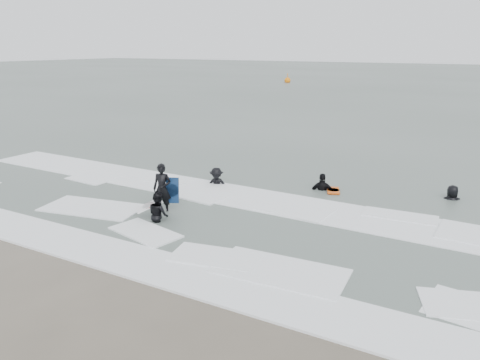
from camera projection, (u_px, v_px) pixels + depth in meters
The scene contains 10 objects.
ground at pixel (156, 256), 13.89m from camera, with size 320.00×320.00×0.00m, color brown.
sea at pixel (458, 81), 80.37m from camera, with size 320.00×320.00×0.00m, color #47544C.
surfer_centre at pixel (163, 212), 17.49m from camera, with size 0.69×0.45×1.89m, color black.
surfer_wading at pixel (159, 222), 16.56m from camera, with size 0.80×0.62×1.64m, color black.
surfer_breaker at pixel (217, 186), 20.80m from camera, with size 1.08×0.62×1.68m, color black.
surfer_right_near at pixel (322, 191), 20.08m from camera, with size 1.13×0.47×1.92m, color black.
surfer_right_far at pixel (452, 200), 18.85m from camera, with size 0.87×0.57×1.78m, color black.
surf_foam at pixel (222, 217), 16.95m from camera, with size 30.03×9.06×0.09m.
bodyboards at pixel (225, 195), 17.91m from camera, with size 5.52×7.41×1.25m.
buoy at pixel (287, 80), 77.09m from camera, with size 1.00×1.00×1.65m.
Camera 1 is at (8.54, -9.74, 6.03)m, focal length 35.00 mm.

